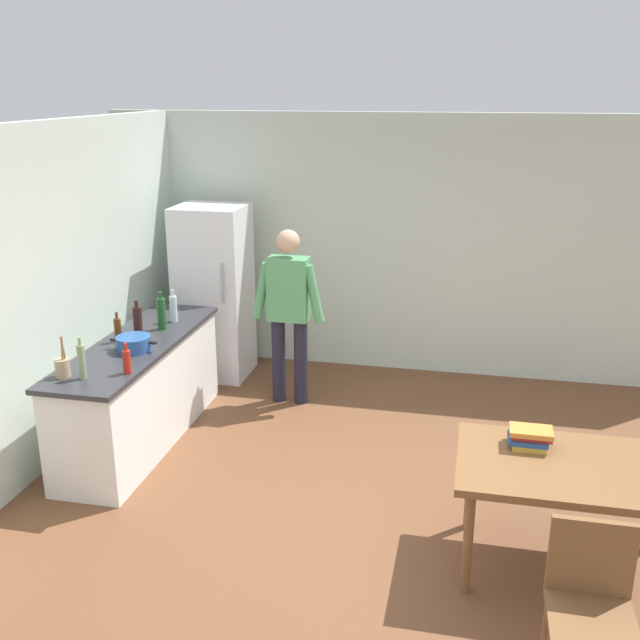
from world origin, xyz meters
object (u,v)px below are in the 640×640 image
Objects in this scene: chair at (591,598)px; bottle_sauce_red at (127,361)px; dining_table at (572,476)px; bottle_beer_brown at (118,330)px; cooking_pot at (134,343)px; utensil_jar at (63,367)px; refrigerator at (214,292)px; person at (289,306)px; book_stack at (530,437)px; bottle_wine_dark at (138,322)px; bottle_vinegar_tall at (82,361)px; bottle_wine_green at (161,313)px; bottle_water_clear at (173,308)px.

chair is 3.49m from bottle_sauce_red.
dining_table is 3.73m from bottle_beer_brown.
cooking_pot is 0.68m from utensil_jar.
refrigerator is 2.44m from utensil_jar.
person reaches higher than utensil_jar.
book_stack is at bearing 92.39° from chair.
book_stack is at bearing -39.63° from refrigerator.
bottle_vinegar_tall is at bearing -90.42° from bottle_wine_dark.
dining_table is 5.38× the size of bottle_beer_brown.
chair is (3.30, -3.67, -0.37)m from refrigerator.
bottle_wine_green reaches higher than cooking_pot.
refrigerator is 6.58× the size of book_stack.
bottle_sauce_red is at bearing 145.73° from chair.
person is 5.67× the size of bottle_water_clear.
book_stack is (3.05, -2.52, -0.08)m from refrigerator.
bottle_wine_dark is at bearing 137.63° from chair.
person is 1.87× the size of chair.
refrigerator is 1.24m from bottle_wine_green.
book_stack is (3.07, -1.29, -0.23)m from bottle_wine_green.
refrigerator is 2.43m from bottle_vinegar_tall.
cooking_pot is at bearing 166.59° from book_stack.
bottle_vinegar_tall is 0.81m from bottle_beer_brown.
bottle_vinegar_tall reaches higher than book_stack.
dining_table is at bearing -4.69° from bottle_vinegar_tall.
bottle_sauce_red is at bearing -69.43° from cooking_pot.
bottle_wine_dark reaches higher than bottle_beer_brown.
person reaches higher than bottle_wine_dark.
cooking_pot is at bearing 110.57° from bottle_sauce_red.
dining_table is at bearing -16.93° from bottle_beer_brown.
book_stack reaches higher than dining_table.
bottle_wine_green reaches higher than bottle_beer_brown.
person reaches higher than bottle_beer_brown.
person is at bearing 64.70° from bottle_sauce_red.
bottle_vinegar_tall is 1.33× the size of bottle_sauce_red.
cooking_pot is 0.28m from bottle_beer_brown.
bottle_wine_dark is (-0.11, -0.50, 0.02)m from bottle_water_clear.
cooking_pot is 1.46× the size of book_stack.
bottle_water_clear is 1.10× the size of book_stack.
dining_table is (3.30, -2.70, -0.23)m from refrigerator.
bottle_wine_dark is (0.17, 0.91, 0.07)m from utensil_jar.
bottle_water_clear is (-0.01, -1.01, 0.13)m from refrigerator.
bottle_sauce_red is (-3.15, 1.41, 0.46)m from chair.
bottle_water_clear is 3.41m from book_stack.
chair reaches higher than book_stack.
bottle_water_clear is 0.88× the size of bottle_wine_green.
person is at bearing 60.03° from bottle_vinegar_tall.
bottle_beer_brown reaches higher than book_stack.
refrigerator reaches higher than bottle_sauce_red.
dining_table is at bearing 79.89° from chair.
bottle_water_clear is at bearing 78.89° from utensil_jar.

